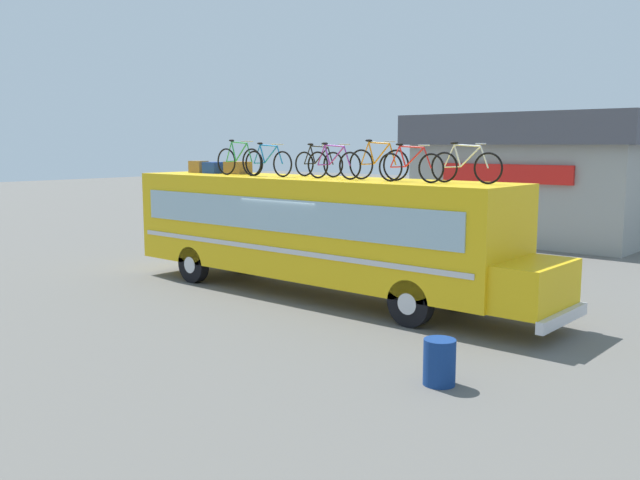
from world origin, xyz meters
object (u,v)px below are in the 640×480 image
trash_bin (439,362)px  bus (315,228)px  rooftop_bicycle_3 (318,163)px  rooftop_bicycle_7 (466,166)px  rooftop_bicycle_4 (333,164)px  luggage_bag_1 (199,167)px  rooftop_bicycle_5 (378,163)px  luggage_bag_3 (238,168)px  rooftop_bicycle_6 (410,166)px  rooftop_bicycle_2 (268,162)px  rooftop_bicycle_1 (239,161)px  luggage_bag_2 (215,168)px

trash_bin → bus: bearing=147.8°
rooftop_bicycle_3 → rooftop_bicycle_7: bearing=-2.4°
rooftop_bicycle_4 → trash_bin: 6.92m
rooftop_bicycle_4 → trash_bin: (5.15, -3.51, -3.01)m
luggage_bag_1 → rooftop_bicycle_5: bearing=-0.4°
luggage_bag_3 → trash_bin: bearing=-23.8°
bus → trash_bin: 7.14m
rooftop_bicycle_6 → trash_bin: bearing=-50.0°
rooftop_bicycle_6 → rooftop_bicycle_4: bearing=179.2°
bus → rooftop_bicycle_4: (0.78, -0.22, 1.65)m
bus → rooftop_bicycle_2: rooftop_bicycle_2 is taller
luggage_bag_3 → bus: bearing=-5.0°
rooftop_bicycle_5 → rooftop_bicycle_4: bearing=-164.1°
rooftop_bicycle_2 → rooftop_bicycle_7: size_ratio=0.99×
luggage_bag_3 → rooftop_bicycle_4: size_ratio=0.40×
luggage_bag_3 → rooftop_bicycle_4: (3.97, -0.51, 0.20)m
luggage_bag_1 → rooftop_bicycle_3: size_ratio=0.31×
bus → rooftop_bicycle_3: size_ratio=7.52×
rooftop_bicycle_2 → rooftop_bicycle_4: rooftop_bicycle_2 is taller
luggage_bag_3 → luggage_bag_1: bearing=-174.7°
rooftop_bicycle_2 → trash_bin: (7.33, -3.44, -3.01)m
bus → rooftop_bicycle_7: bearing=2.9°
rooftop_bicycle_3 → rooftop_bicycle_5: size_ratio=0.95×
rooftop_bicycle_3 → rooftop_bicycle_7: size_ratio=0.95×
luggage_bag_1 → rooftop_bicycle_2: (3.36, -0.43, 0.20)m
luggage_bag_1 → rooftop_bicycle_4: rooftop_bicycle_4 is taller
rooftop_bicycle_6 → rooftop_bicycle_7: size_ratio=0.99×
luggage_bag_1 → luggage_bag_3: (1.57, 0.15, -0.00)m
bus → rooftop_bicycle_6: bearing=-4.8°
luggage_bag_1 → rooftop_bicycle_1: 2.41m
luggage_bag_1 → rooftop_bicycle_5: rooftop_bicycle_5 is taller
luggage_bag_1 → luggage_bag_2: 0.72m
rooftop_bicycle_2 → rooftop_bicycle_3: rooftop_bicycle_2 is taller
rooftop_bicycle_7 → trash_bin: 5.29m
luggage_bag_2 → rooftop_bicycle_2: size_ratio=0.31×
rooftop_bicycle_3 → rooftop_bicycle_6: rooftop_bicycle_3 is taller
rooftop_bicycle_1 → rooftop_bicycle_4: 3.20m
rooftop_bicycle_4 → rooftop_bicycle_5: bearing=15.9°
rooftop_bicycle_1 → rooftop_bicycle_5: rooftop_bicycle_1 is taller
luggage_bag_2 → rooftop_bicycle_2: bearing=-9.5°
rooftop_bicycle_3 → rooftop_bicycle_7: rooftop_bicycle_7 is taller
luggage_bag_2 → bus: bearing=-2.1°
bus → luggage_bag_2: bearing=177.9°
rooftop_bicycle_3 → rooftop_bicycle_4: rooftop_bicycle_4 is taller
rooftop_bicycle_5 → trash_bin: size_ratio=2.30×
rooftop_bicycle_2 → rooftop_bicycle_6: (4.40, 0.04, -0.01)m
luggage_bag_1 → rooftop_bicycle_4: size_ratio=0.30×
luggage_bag_2 → trash_bin: 11.06m
luggage_bag_2 → luggage_bag_3: luggage_bag_3 is taller
rooftop_bicycle_1 → rooftop_bicycle_6: bearing=1.3°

